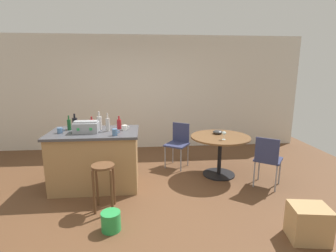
{
  "coord_description": "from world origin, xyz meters",
  "views": [
    {
      "loc": [
        0.15,
        -3.64,
        1.92
      ],
      "look_at": [
        0.55,
        0.61,
        0.97
      ],
      "focal_mm": 27.54,
      "sensor_mm": 36.0,
      "label": 1
    }
  ],
  "objects_px": {
    "cup_2": "(115,132)",
    "plastic_bucket": "(111,221)",
    "wooden_stool": "(104,178)",
    "toolbox": "(86,127)",
    "cup_1": "(125,128)",
    "bottle_3": "(119,124)",
    "folding_chair_near": "(268,158)",
    "folding_chair_far": "(178,141)",
    "bottle_5": "(99,123)",
    "wine_glass": "(224,134)",
    "bottle_0": "(69,124)",
    "bottle_1": "(92,123)",
    "bottle_4": "(108,124)",
    "bottle_2": "(75,123)",
    "dining_table": "(220,145)",
    "serving_bowl": "(218,132)",
    "cup_0": "(60,130)",
    "kitchen_island": "(96,159)",
    "cardboard_box": "(308,223)"
  },
  "relations": [
    {
      "from": "cup_1",
      "to": "folding_chair_near",
      "type": "bearing_deg",
      "value": -8.92
    },
    {
      "from": "folding_chair_near",
      "to": "cup_2",
      "type": "xyz_separation_m",
      "value": [
        -2.43,
        0.03,
        0.48
      ]
    },
    {
      "from": "bottle_3",
      "to": "wooden_stool",
      "type": "bearing_deg",
      "value": -99.2
    },
    {
      "from": "bottle_3",
      "to": "kitchen_island",
      "type": "bearing_deg",
      "value": -159.28
    },
    {
      "from": "bottle_5",
      "to": "wine_glass",
      "type": "xyz_separation_m",
      "value": [
        2.09,
        -0.1,
        -0.21
      ]
    },
    {
      "from": "folding_chair_near",
      "to": "bottle_5",
      "type": "relative_size",
      "value": 2.86
    },
    {
      "from": "dining_table",
      "to": "serving_bowl",
      "type": "relative_size",
      "value": 5.9
    },
    {
      "from": "cup_2",
      "to": "cardboard_box",
      "type": "xyz_separation_m",
      "value": [
        2.29,
        -1.37,
        -0.78
      ]
    },
    {
      "from": "bottle_1",
      "to": "bottle_4",
      "type": "distance_m",
      "value": 0.45
    },
    {
      "from": "bottle_0",
      "to": "bottle_1",
      "type": "relative_size",
      "value": 1.3
    },
    {
      "from": "bottle_1",
      "to": "wine_glass",
      "type": "bearing_deg",
      "value": -7.18
    },
    {
      "from": "folding_chair_far",
      "to": "bottle_4",
      "type": "xyz_separation_m",
      "value": [
        -1.25,
        -0.78,
        0.54
      ]
    },
    {
      "from": "wooden_stool",
      "to": "cup_2",
      "type": "height_order",
      "value": "cup_2"
    },
    {
      "from": "bottle_5",
      "to": "plastic_bucket",
      "type": "bearing_deg",
      "value": -77.35
    },
    {
      "from": "wooden_stool",
      "to": "cup_2",
      "type": "bearing_deg",
      "value": 75.31
    },
    {
      "from": "bottle_2",
      "to": "cup_1",
      "type": "bearing_deg",
      "value": -12.85
    },
    {
      "from": "bottle_0",
      "to": "bottle_5",
      "type": "xyz_separation_m",
      "value": [
        0.49,
        -0.01,
        0.02
      ]
    },
    {
      "from": "cup_1",
      "to": "cup_0",
      "type": "bearing_deg",
      "value": -173.79
    },
    {
      "from": "folding_chair_far",
      "to": "bottle_1",
      "type": "xyz_separation_m",
      "value": [
        -1.57,
        -0.47,
        0.5
      ]
    },
    {
      "from": "cup_2",
      "to": "cup_1",
      "type": "bearing_deg",
      "value": 70.1
    },
    {
      "from": "bottle_4",
      "to": "plastic_bucket",
      "type": "height_order",
      "value": "bottle_4"
    },
    {
      "from": "folding_chair_far",
      "to": "plastic_bucket",
      "type": "xyz_separation_m",
      "value": [
        -1.09,
        -2.05,
        -0.39
      ]
    },
    {
      "from": "folding_chair_near",
      "to": "toolbox",
      "type": "bearing_deg",
      "value": 174.83
    },
    {
      "from": "bottle_1",
      "to": "bottle_4",
      "type": "relative_size",
      "value": 0.64
    },
    {
      "from": "bottle_3",
      "to": "bottle_2",
      "type": "bearing_deg",
      "value": 173.37
    },
    {
      "from": "cup_1",
      "to": "plastic_bucket",
      "type": "relative_size",
      "value": 0.51
    },
    {
      "from": "folding_chair_far",
      "to": "bottle_5",
      "type": "relative_size",
      "value": 2.86
    },
    {
      "from": "cup_1",
      "to": "bottle_3",
      "type": "bearing_deg",
      "value": 133.02
    },
    {
      "from": "bottle_0",
      "to": "cup_1",
      "type": "xyz_separation_m",
      "value": [
        0.91,
        -0.09,
        -0.05
      ]
    },
    {
      "from": "bottle_0",
      "to": "bottle_5",
      "type": "distance_m",
      "value": 0.49
    },
    {
      "from": "folding_chair_far",
      "to": "bottle_3",
      "type": "distance_m",
      "value": 1.36
    },
    {
      "from": "cup_2",
      "to": "kitchen_island",
      "type": "bearing_deg",
      "value": 141.35
    },
    {
      "from": "cup_1",
      "to": "serving_bowl",
      "type": "relative_size",
      "value": 0.67
    },
    {
      "from": "cup_2",
      "to": "plastic_bucket",
      "type": "relative_size",
      "value": 0.48
    },
    {
      "from": "folding_chair_far",
      "to": "bottle_1",
      "type": "bearing_deg",
      "value": -163.39
    },
    {
      "from": "folding_chair_near",
      "to": "bottle_4",
      "type": "xyz_separation_m",
      "value": [
        -2.57,
        0.31,
        0.54
      ]
    },
    {
      "from": "toolbox",
      "to": "bottle_0",
      "type": "relative_size",
      "value": 1.56
    },
    {
      "from": "toolbox",
      "to": "plastic_bucket",
      "type": "distance_m",
      "value": 1.6
    },
    {
      "from": "toolbox",
      "to": "cup_0",
      "type": "bearing_deg",
      "value": -178.79
    },
    {
      "from": "toolbox",
      "to": "wine_glass",
      "type": "xyz_separation_m",
      "value": [
        2.27,
        0.08,
        -0.18
      ]
    },
    {
      "from": "cup_2",
      "to": "wine_glass",
      "type": "distance_m",
      "value": 1.83
    },
    {
      "from": "kitchen_island",
      "to": "serving_bowl",
      "type": "xyz_separation_m",
      "value": [
        2.17,
        0.43,
        0.3
      ]
    },
    {
      "from": "kitchen_island",
      "to": "wine_glass",
      "type": "bearing_deg",
      "value": 0.68
    },
    {
      "from": "bottle_2",
      "to": "bottle_5",
      "type": "xyz_separation_m",
      "value": [
        0.42,
        -0.1,
        0.02
      ]
    },
    {
      "from": "wooden_stool",
      "to": "bottle_0",
      "type": "xyz_separation_m",
      "value": [
        -0.66,
        0.91,
        0.57
      ]
    },
    {
      "from": "plastic_bucket",
      "to": "bottle_2",
      "type": "bearing_deg",
      "value": 116.0
    },
    {
      "from": "serving_bowl",
      "to": "cup_0",
      "type": "bearing_deg",
      "value": -169.54
    },
    {
      "from": "bottle_1",
      "to": "wooden_stool",
      "type": "bearing_deg",
      "value": -73.04
    },
    {
      "from": "bottle_3",
      "to": "cup_0",
      "type": "xyz_separation_m",
      "value": [
        -0.9,
        -0.21,
        -0.04
      ]
    },
    {
      "from": "folding_chair_near",
      "to": "cup_2",
      "type": "distance_m",
      "value": 2.48
    }
  ]
}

